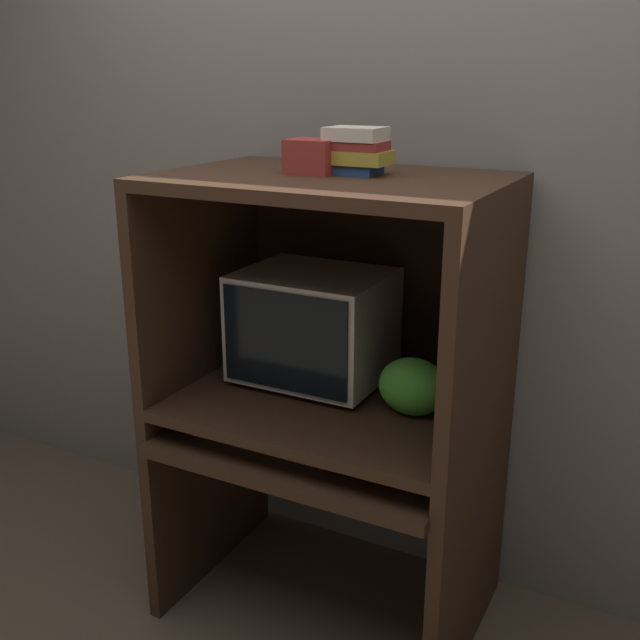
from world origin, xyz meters
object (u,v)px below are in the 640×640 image
Objects in this scene: mouse at (356,457)px; storage_box at (313,157)px; book_stack at (357,150)px; keyboard at (267,438)px; snack_bag at (413,387)px; crt_monitor at (313,325)px.

mouse is 0.86m from storage_box.
keyboard is at bearing -130.13° from book_stack.
snack_bag reaches higher than mouse.
book_stack is at bearing 17.56° from storage_box.
book_stack is (0.18, 0.21, 0.83)m from keyboard.
snack_bag is (0.38, -0.09, -0.10)m from crt_monitor.
keyboard is 2.58× the size of book_stack.
storage_box is (-0.32, -0.01, 0.64)m from snack_bag.
snack_bag is at bearing 25.87° from keyboard.
mouse is 0.86m from book_stack.
mouse is 0.40× the size of book_stack.
crt_monitor is 6.43× the size of mouse.
storage_box is (0.06, 0.18, 0.81)m from keyboard.
snack_bag is 0.72m from storage_box.
mouse is at bearing 2.08° from keyboard.
mouse is 0.26m from snack_bag.
storage_box reaches higher than snack_bag.
crt_monitor reaches higher than keyboard.
book_stack reaches higher than keyboard.
keyboard is (-0.01, -0.28, -0.27)m from crt_monitor.
crt_monitor is 0.39m from keyboard.
crt_monitor is 0.55m from storage_box.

